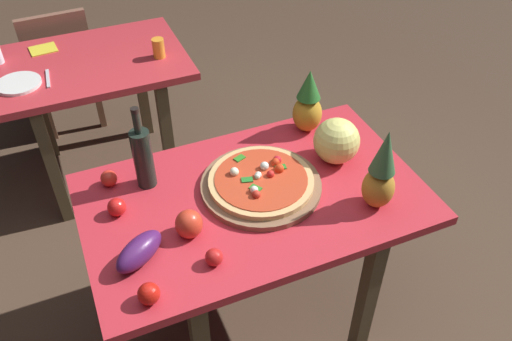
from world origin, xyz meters
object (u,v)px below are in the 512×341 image
(tomato_near_board, at_px, (109,178))
(knife_utensil, at_px, (48,79))
(pizza, at_px, (261,180))
(eggplant, at_px, (139,251))
(background_table, at_px, (91,80))
(dining_chair, at_px, (61,63))
(wine_bottle, at_px, (143,157))
(dinner_plate, at_px, (19,84))
(pizza_board, at_px, (261,186))
(pineapple_left, at_px, (381,174))
(pineapple_right, at_px, (308,104))
(tomato_at_corner, at_px, (149,294))
(bell_pepper, at_px, (189,224))
(tomato_beside_pepper, at_px, (214,257))
(display_table, at_px, (254,213))
(napkin_folded, at_px, (43,49))
(melon, at_px, (337,141))
(tomato_by_bottle, at_px, (117,207))
(drinking_glass_juice, at_px, (159,48))

(tomato_near_board, distance_m, knife_utensil, 0.93)
(pizza, relative_size, eggplant, 2.05)
(background_table, xyz_separation_m, dining_chair, (-0.13, 0.59, -0.17))
(wine_bottle, height_order, dinner_plate, wine_bottle)
(pizza_board, xyz_separation_m, pineapple_left, (0.36, -0.25, 0.14))
(pineapple_left, relative_size, pineapple_right, 1.15)
(eggplant, relative_size, tomato_at_corner, 2.77)
(dining_chair, relative_size, tomato_at_corner, 11.76)
(pizza_board, relative_size, bell_pepper, 4.36)
(dinner_plate, bearing_deg, pizza, -55.11)
(pizza_board, xyz_separation_m, tomato_beside_pepper, (-0.29, -0.28, 0.02))
(pineapple_left, height_order, tomato_at_corner, pineapple_left)
(display_table, height_order, eggplant, eggplant)
(display_table, bearing_deg, dining_chair, 105.94)
(bell_pepper, bearing_deg, tomato_at_corner, -132.16)
(pizza_board, relative_size, knife_utensil, 2.62)
(dining_chair, xyz_separation_m, tomato_beside_pepper, (0.29, -2.15, 0.32))
(pineapple_right, relative_size, bell_pepper, 2.74)
(bell_pepper, height_order, napkin_folded, bell_pepper)
(melon, bearing_deg, tomato_by_bottle, 177.82)
(eggplant, distance_m, tomato_near_board, 0.42)
(wine_bottle, bearing_deg, eggplant, -107.52)
(pineapple_left, height_order, drinking_glass_juice, pineapple_left)
(wine_bottle, bearing_deg, pizza_board, -26.49)
(pineapple_right, xyz_separation_m, tomato_near_board, (-0.88, -0.03, -0.10))
(display_table, height_order, tomato_by_bottle, tomato_by_bottle)
(wine_bottle, xyz_separation_m, tomato_at_corner, (-0.13, -0.54, -0.10))
(dining_chair, bearing_deg, display_table, 103.69)
(wine_bottle, height_order, drinking_glass_juice, wine_bottle)
(drinking_glass_juice, xyz_separation_m, napkin_folded, (-0.57, 0.33, -0.05))
(pineapple_left, height_order, pineapple_right, pineapple_left)
(eggplant, height_order, tomato_near_board, eggplant)
(dining_chair, xyz_separation_m, pizza, (0.59, -1.87, 0.33))
(drinking_glass_juice, bearing_deg, background_table, 162.90)
(display_table, relative_size, wine_bottle, 3.66)
(pineapple_left, bearing_deg, dining_chair, 114.06)
(pizza, xyz_separation_m, pineapple_right, (0.34, 0.27, 0.09))
(pineapple_right, bearing_deg, dining_chair, 120.11)
(melon, xyz_separation_m, bell_pepper, (-0.68, -0.16, -0.05))
(dining_chair, relative_size, pineapple_left, 2.50)
(background_table, distance_m, dining_chair, 0.62)
(pineapple_left, xyz_separation_m, tomato_at_corner, (-0.89, -0.09, -0.12))
(dining_chair, xyz_separation_m, drinking_glass_juice, (0.49, -0.70, 0.34))
(pineapple_left, xyz_separation_m, pineapple_right, (-0.02, 0.53, -0.02))
(background_table, xyz_separation_m, pizza_board, (0.46, -1.28, 0.13))
(bell_pepper, relative_size, tomato_near_board, 1.66)
(display_table, distance_m, dining_chair, 1.98)
(eggplant, height_order, dinner_plate, eggplant)
(pizza_board, xyz_separation_m, tomato_near_board, (-0.54, 0.25, 0.02))
(bell_pepper, distance_m, eggplant, 0.20)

